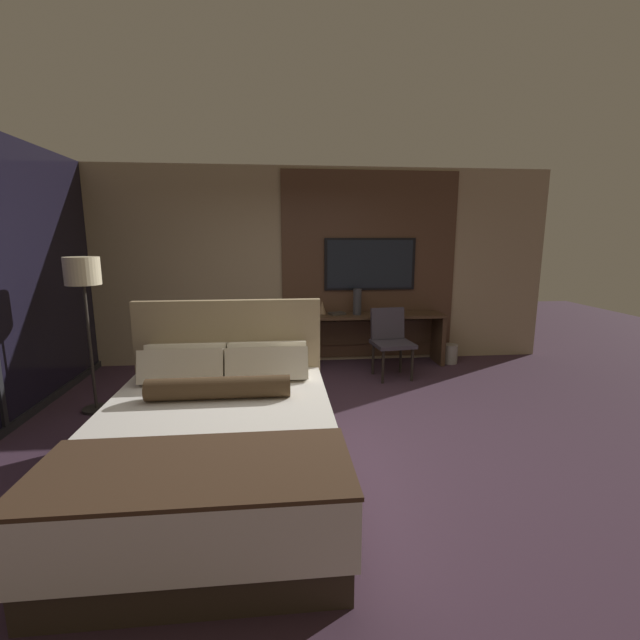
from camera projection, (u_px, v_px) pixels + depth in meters
ground_plane at (326, 439)px, 3.92m from camera, size 16.00×16.00×0.00m
wall_back_tv_panel at (315, 267)px, 6.20m from camera, size 7.20×0.09×2.80m
bed at (217, 441)px, 3.10m from camera, size 1.69×2.20×1.26m
desk at (371, 329)px, 6.19m from camera, size 2.05×0.49×0.74m
tv at (370, 264)px, 6.20m from camera, size 1.33×0.04×0.75m
desk_chair at (390, 336)px, 5.63m from camera, size 0.55×0.54×0.90m
floor_lamp at (84, 284)px, 4.31m from camera, size 0.34×0.34×1.63m
vase_tall at (357, 302)px, 6.04m from camera, size 0.12×0.12×0.37m
vase_short at (322, 307)px, 6.13m from camera, size 0.12×0.12×0.19m
book at (337, 313)px, 6.08m from camera, size 0.26×0.22×0.03m
waste_bin at (450, 354)px, 6.28m from camera, size 0.22×0.22×0.28m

